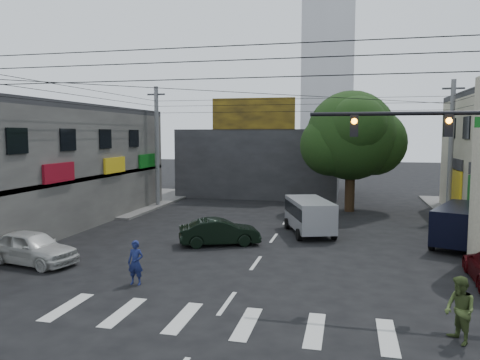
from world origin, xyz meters
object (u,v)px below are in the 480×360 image
(traffic_officer, at_px, (136,263))
(pedestrian_olive, at_px, (460,310))
(utility_pole_far_left, at_px, (157,147))
(dark_sedan, at_px, (220,232))
(white_compact, at_px, (32,247))
(navy_van, at_px, (461,226))
(traffic_gantry, at_px, (474,158))
(utility_pole_far_right, at_px, (451,149))
(silver_minivan, at_px, (309,217))
(street_tree, at_px, (351,136))

(traffic_officer, distance_m, pedestrian_olive, 10.97)
(utility_pole_far_left, xyz_separation_m, dark_sedan, (8.05, -11.12, -3.93))
(utility_pole_far_left, xyz_separation_m, white_compact, (1.07, -16.32, -3.87))
(dark_sedan, bearing_deg, traffic_officer, 145.33)
(navy_van, bearing_deg, utility_pole_far_left, 89.11)
(traffic_gantry, relative_size, navy_van, 1.33)
(utility_pole_far_left, bearing_deg, utility_pole_far_right, 0.00)
(utility_pole_far_left, bearing_deg, navy_van, -23.50)
(traffic_gantry, distance_m, silver_minivan, 11.90)
(white_compact, bearing_deg, utility_pole_far_right, -38.84)
(street_tree, relative_size, traffic_gantry, 1.21)
(utility_pole_far_right, xyz_separation_m, white_compact, (-19.93, -16.32, -3.87))
(traffic_gantry, relative_size, pedestrian_olive, 3.95)
(utility_pole_far_right, bearing_deg, traffic_gantry, -98.94)
(traffic_gantry, height_order, utility_pole_far_left, utility_pole_far_left)
(street_tree, distance_m, silver_minivan, 9.87)
(traffic_officer, bearing_deg, navy_van, 35.29)
(utility_pole_far_left, distance_m, silver_minivan, 14.84)
(dark_sedan, relative_size, navy_van, 0.79)
(traffic_gantry, relative_size, utility_pole_far_left, 0.78)
(utility_pole_far_right, bearing_deg, utility_pole_far_left, 180.00)
(traffic_officer, bearing_deg, street_tree, 68.02)
(traffic_gantry, bearing_deg, silver_minivan, 122.45)
(utility_pole_far_right, height_order, white_compact, utility_pole_far_right)
(utility_pole_far_left, xyz_separation_m, pedestrian_olive, (17.34, -20.44, -3.69))
(utility_pole_far_right, xyz_separation_m, dark_sedan, (-12.95, -11.12, -3.93))
(street_tree, relative_size, utility_pole_far_left, 0.95)
(dark_sedan, bearing_deg, navy_van, -101.40)
(utility_pole_far_left, bearing_deg, pedestrian_olive, -49.70)
(dark_sedan, height_order, silver_minivan, silver_minivan)
(street_tree, xyz_separation_m, pedestrian_olive, (2.84, -21.44, -4.56))
(utility_pole_far_left, distance_m, traffic_officer, 19.43)
(white_compact, bearing_deg, traffic_officer, -93.46)
(dark_sedan, bearing_deg, utility_pole_far_left, 12.81)
(pedestrian_olive, bearing_deg, street_tree, 165.03)
(street_tree, height_order, silver_minivan, street_tree)
(traffic_officer, bearing_deg, white_compact, 165.24)
(street_tree, xyz_separation_m, utility_pole_far_left, (-14.50, -1.00, -0.87))
(traffic_gantry, xyz_separation_m, traffic_officer, (-11.65, -0.85, -4.00))
(utility_pole_far_right, relative_size, navy_van, 1.69)
(dark_sedan, distance_m, pedestrian_olive, 13.16)
(traffic_gantry, bearing_deg, traffic_officer, -175.82)
(dark_sedan, bearing_deg, traffic_gantry, -142.89)
(silver_minivan, relative_size, traffic_officer, 2.94)
(street_tree, bearing_deg, navy_van, -60.68)
(utility_pole_far_right, relative_size, pedestrian_olive, 5.05)
(white_compact, height_order, traffic_officer, traffic_officer)
(dark_sedan, height_order, pedestrian_olive, pedestrian_olive)
(utility_pole_far_right, xyz_separation_m, navy_van, (-1.07, -8.67, -3.58))
(dark_sedan, bearing_deg, silver_minivan, -72.52)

